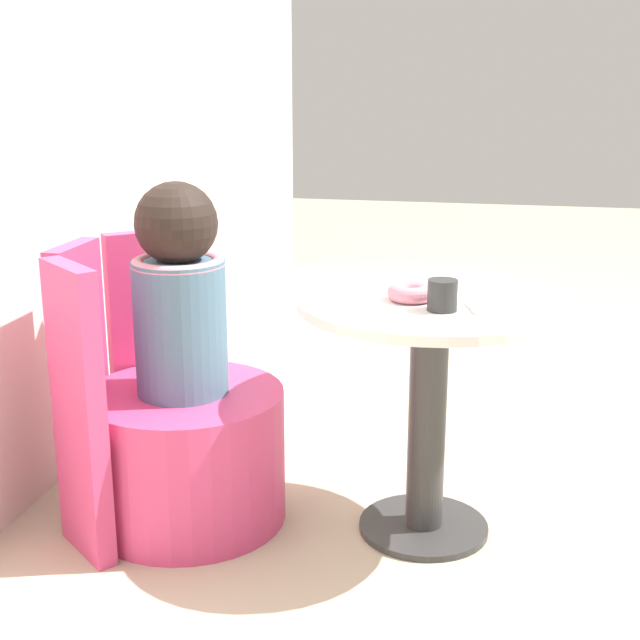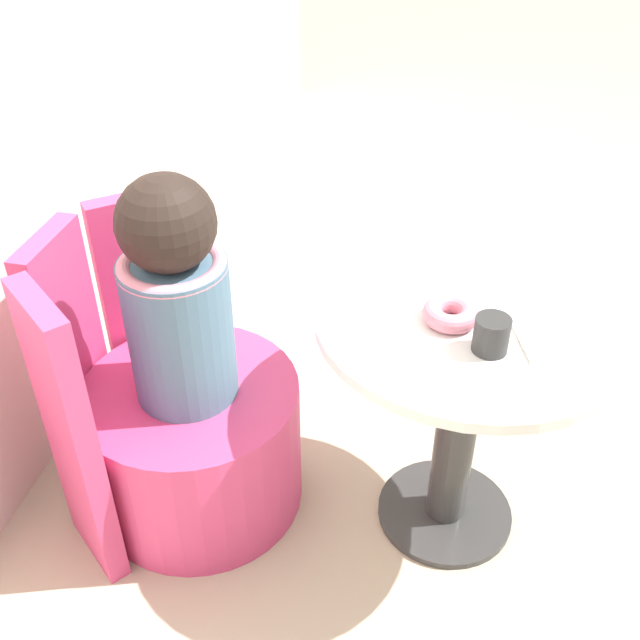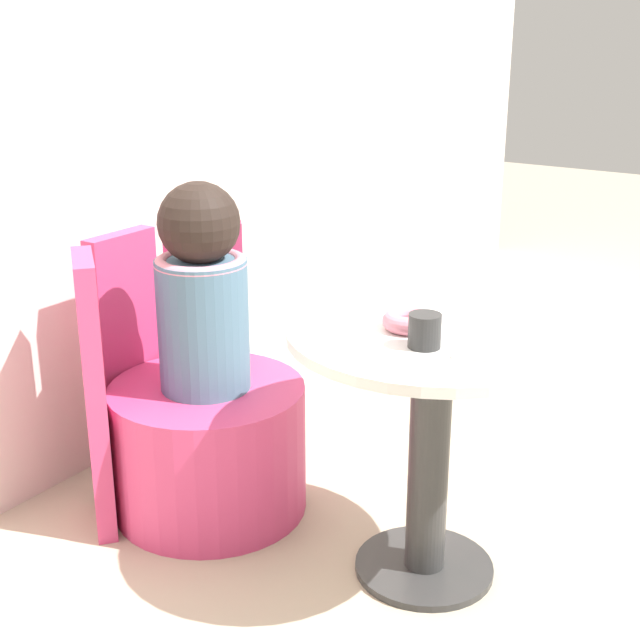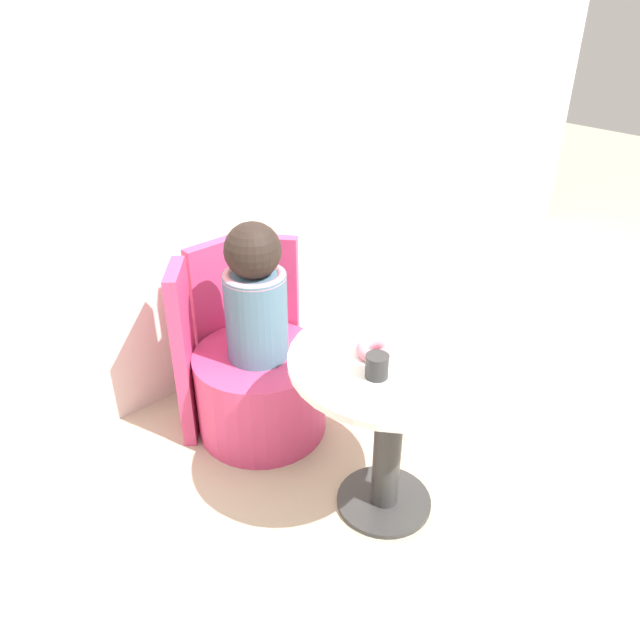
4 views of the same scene
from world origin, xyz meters
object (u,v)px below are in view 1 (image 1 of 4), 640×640
(donut, at_px, (411,292))
(cup, at_px, (442,295))
(tub_chair, at_px, (186,455))
(child_figure, at_px, (179,293))
(round_table, at_px, (429,364))

(donut, height_order, cup, cup)
(tub_chair, relative_size, child_figure, 0.96)
(round_table, bearing_deg, donut, 130.78)
(round_table, relative_size, tub_chair, 1.27)
(round_table, xyz_separation_m, cup, (-0.12, -0.03, 0.21))
(tub_chair, height_order, cup, cup)
(child_figure, bearing_deg, donut, -88.01)
(cup, bearing_deg, tub_chair, 85.07)
(donut, relative_size, cup, 1.58)
(tub_chair, relative_size, donut, 4.52)
(child_figure, height_order, cup, child_figure)
(child_figure, xyz_separation_m, cup, (-0.06, -0.66, 0.04))
(round_table, height_order, child_figure, child_figure)
(tub_chair, xyz_separation_m, child_figure, (0.00, 0.00, 0.44))
(child_figure, xyz_separation_m, donut, (0.02, -0.58, 0.03))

